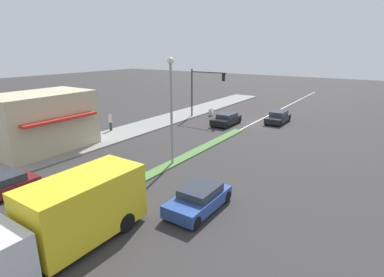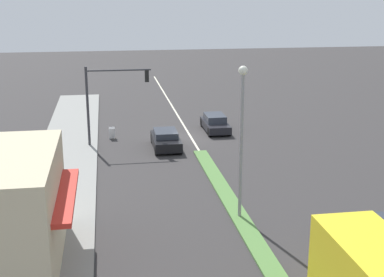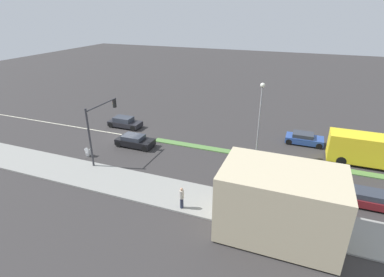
{
  "view_description": "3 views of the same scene",
  "coord_description": "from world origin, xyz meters",
  "px_view_note": "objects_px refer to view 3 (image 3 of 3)",
  "views": [
    {
      "loc": [
        -12.38,
        31.2,
        7.99
      ],
      "look_at": [
        -0.73,
        13.77,
        1.69
      ],
      "focal_mm": 28.0,
      "sensor_mm": 36.0,
      "label": 1
    },
    {
      "loc": [
        6.19,
        38.82,
        10.77
      ],
      "look_at": [
        1.23,
        8.25,
        2.18
      ],
      "focal_mm": 50.0,
      "sensor_mm": 36.0,
      "label": 2
    },
    {
      "loc": [
        27.2,
        18.87,
        13.71
      ],
      "look_at": [
        1.31,
        8.86,
        1.51
      ],
      "focal_mm": 28.0,
      "sensor_mm": 36.0,
      "label": 3
    }
  ],
  "objects_px": {
    "sedan_maroon": "(369,199)",
    "sedan_dark": "(125,122)",
    "pedestrian": "(182,197)",
    "suv_black": "(135,141)",
    "warning_aframe_sign": "(88,152)",
    "coupe_blue": "(304,139)",
    "street_lamp": "(260,111)",
    "delivery_truck": "(368,150)",
    "traffic_signal_main": "(98,123)"
  },
  "relations": [
    {
      "from": "sedan_maroon",
      "to": "sedan_dark",
      "type": "xyz_separation_m",
      "value": [
        -7.2,
        -25.99,
        0.05
      ]
    },
    {
      "from": "pedestrian",
      "to": "sedan_dark",
      "type": "height_order",
      "value": "pedestrian"
    },
    {
      "from": "pedestrian",
      "to": "suv_black",
      "type": "bearing_deg",
      "value": -132.78
    },
    {
      "from": "warning_aframe_sign",
      "to": "sedan_dark",
      "type": "bearing_deg",
      "value": -173.22
    },
    {
      "from": "warning_aframe_sign",
      "to": "coupe_blue",
      "type": "height_order",
      "value": "coupe_blue"
    },
    {
      "from": "coupe_blue",
      "to": "warning_aframe_sign",
      "type": "bearing_deg",
      "value": -61.36
    },
    {
      "from": "street_lamp",
      "to": "pedestrian",
      "type": "xyz_separation_m",
      "value": [
        10.5,
        -3.61,
        -3.75
      ]
    },
    {
      "from": "coupe_blue",
      "to": "suv_black",
      "type": "bearing_deg",
      "value": -66.9
    },
    {
      "from": "pedestrian",
      "to": "delivery_truck",
      "type": "xyz_separation_m",
      "value": [
        -12.7,
        13.54,
        0.44
      ]
    },
    {
      "from": "warning_aframe_sign",
      "to": "sedan_maroon",
      "type": "distance_m",
      "value": 25.04
    },
    {
      "from": "suv_black",
      "to": "sedan_dark",
      "type": "distance_m",
      "value": 6.01
    },
    {
      "from": "sedan_maroon",
      "to": "warning_aframe_sign",
      "type": "bearing_deg",
      "value": -87.88
    },
    {
      "from": "warning_aframe_sign",
      "to": "sedan_maroon",
      "type": "relative_size",
      "value": 0.21
    },
    {
      "from": "pedestrian",
      "to": "sedan_maroon",
      "type": "xyz_separation_m",
      "value": [
        -5.5,
        12.93,
        -0.45
      ]
    },
    {
      "from": "suv_black",
      "to": "pedestrian",
      "type": "bearing_deg",
      "value": 47.22
    },
    {
      "from": "traffic_signal_main",
      "to": "suv_black",
      "type": "bearing_deg",
      "value": 162.37
    },
    {
      "from": "delivery_truck",
      "to": "coupe_blue",
      "type": "distance_m",
      "value": 6.34
    },
    {
      "from": "warning_aframe_sign",
      "to": "sedan_dark",
      "type": "height_order",
      "value": "sedan_dark"
    },
    {
      "from": "delivery_truck",
      "to": "suv_black",
      "type": "bearing_deg",
      "value": -78.94
    },
    {
      "from": "street_lamp",
      "to": "delivery_truck",
      "type": "bearing_deg",
      "value": 102.49
    },
    {
      "from": "warning_aframe_sign",
      "to": "delivery_truck",
      "type": "height_order",
      "value": "delivery_truck"
    },
    {
      "from": "traffic_signal_main",
      "to": "pedestrian",
      "type": "bearing_deg",
      "value": 66.82
    },
    {
      "from": "street_lamp",
      "to": "warning_aframe_sign",
      "type": "relative_size",
      "value": 8.8
    },
    {
      "from": "coupe_blue",
      "to": "traffic_signal_main",
      "type": "bearing_deg",
      "value": -58.46
    },
    {
      "from": "warning_aframe_sign",
      "to": "sedan_maroon",
      "type": "height_order",
      "value": "sedan_maroon"
    },
    {
      "from": "delivery_truck",
      "to": "sedan_maroon",
      "type": "height_order",
      "value": "delivery_truck"
    },
    {
      "from": "suv_black",
      "to": "coupe_blue",
      "type": "bearing_deg",
      "value": 113.1
    },
    {
      "from": "warning_aframe_sign",
      "to": "sedan_dark",
      "type": "xyz_separation_m",
      "value": [
        -8.13,
        -0.97,
        0.2
      ]
    },
    {
      "from": "street_lamp",
      "to": "sedan_maroon",
      "type": "xyz_separation_m",
      "value": [
        5.0,
        9.32,
        -4.2
      ]
    },
    {
      "from": "traffic_signal_main",
      "to": "sedan_dark",
      "type": "bearing_deg",
      "value": -161.13
    },
    {
      "from": "delivery_truck",
      "to": "suv_black",
      "type": "relative_size",
      "value": 1.87
    },
    {
      "from": "delivery_truck",
      "to": "sedan_dark",
      "type": "distance_m",
      "value": 26.61
    },
    {
      "from": "coupe_blue",
      "to": "pedestrian",
      "type": "bearing_deg",
      "value": -27.05
    },
    {
      "from": "warning_aframe_sign",
      "to": "sedan_maroon",
      "type": "bearing_deg",
      "value": 92.12
    },
    {
      "from": "pedestrian",
      "to": "sedan_dark",
      "type": "relative_size",
      "value": 0.42
    },
    {
      "from": "street_lamp",
      "to": "warning_aframe_sign",
      "type": "bearing_deg",
      "value": -69.33
    },
    {
      "from": "street_lamp",
      "to": "coupe_blue",
      "type": "distance_m",
      "value": 7.81
    },
    {
      "from": "coupe_blue",
      "to": "sedan_maroon",
      "type": "xyz_separation_m",
      "value": [
        10.0,
        5.01,
        -0.02
      ]
    },
    {
      "from": "warning_aframe_sign",
      "to": "suv_black",
      "type": "distance_m",
      "value": 4.87
    },
    {
      "from": "sedan_dark",
      "to": "suv_black",
      "type": "bearing_deg",
      "value": 42.92
    },
    {
      "from": "warning_aframe_sign",
      "to": "coupe_blue",
      "type": "xyz_separation_m",
      "value": [
        -10.93,
        20.01,
        0.18
      ]
    },
    {
      "from": "pedestrian",
      "to": "delivery_truck",
      "type": "height_order",
      "value": "delivery_truck"
    },
    {
      "from": "delivery_truck",
      "to": "coupe_blue",
      "type": "xyz_separation_m",
      "value": [
        -2.8,
        -5.63,
        -0.87
      ]
    },
    {
      "from": "street_lamp",
      "to": "coupe_blue",
      "type": "relative_size",
      "value": 1.89
    },
    {
      "from": "street_lamp",
      "to": "delivery_truck",
      "type": "xyz_separation_m",
      "value": [
        -2.2,
        9.93,
        -3.31
      ]
    },
    {
      "from": "traffic_signal_main",
      "to": "warning_aframe_sign",
      "type": "distance_m",
      "value": 3.95
    },
    {
      "from": "street_lamp",
      "to": "warning_aframe_sign",
      "type": "xyz_separation_m",
      "value": [
        5.93,
        -15.7,
        -4.35
      ]
    },
    {
      "from": "delivery_truck",
      "to": "street_lamp",
      "type": "bearing_deg",
      "value": -77.51
    },
    {
      "from": "warning_aframe_sign",
      "to": "suv_black",
      "type": "xyz_separation_m",
      "value": [
        -3.73,
        3.13,
        0.18
      ]
    },
    {
      "from": "coupe_blue",
      "to": "sedan_dark",
      "type": "relative_size",
      "value": 0.95
    }
  ]
}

